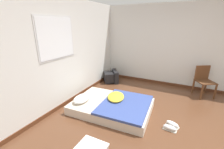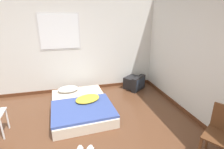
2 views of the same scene
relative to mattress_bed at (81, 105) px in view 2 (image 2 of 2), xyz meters
name	(u,v)px [view 2 (image 2 of 2)]	position (x,y,z in m)	size (l,w,h in m)	color
wall_back	(65,46)	(-0.23, 1.23, 1.16)	(7.41, 0.08, 2.60)	silver
wall_right	(221,66)	(2.30, -1.35, 1.15)	(0.08, 7.52, 2.60)	silver
mattress_bed	(81,105)	(0.00, 0.00, 0.00)	(1.36, 1.88, 0.35)	beige
crt_tv	(134,83)	(1.66, 0.85, 0.06)	(0.69, 0.67, 0.41)	black
wooden_chair	(224,131)	(1.92, -1.97, 0.37)	(0.60, 0.60, 0.86)	brown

